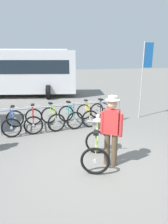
{
  "coord_description": "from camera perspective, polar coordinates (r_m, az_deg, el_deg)",
  "views": [
    {
      "loc": [
        -1.58,
        -4.05,
        2.54
      ],
      "look_at": [
        -0.03,
        1.27,
        1.0
      ],
      "focal_mm": 31.22,
      "sensor_mm": 36.0,
      "label": 1
    }
  ],
  "objects": [
    {
      "name": "racked_bike_blue",
      "position": [
        7.3,
        -20.02,
        -2.76
      ],
      "size": [
        0.73,
        1.15,
        0.98
      ],
      "color": "black",
      "rests_on": "ground"
    },
    {
      "name": "racked_bike_black",
      "position": [
        8.08,
        5.52,
        -0.13
      ],
      "size": [
        0.83,
        1.2,
        0.97
      ],
      "color": "black",
      "rests_on": "ground"
    },
    {
      "name": "person_with_featured_bike",
      "position": [
        4.62,
        8.04,
        -4.79
      ],
      "size": [
        0.43,
        0.38,
        1.72
      ],
      "color": "brown",
      "rests_on": "ground"
    },
    {
      "name": "bike_rack_rail",
      "position": [
        7.27,
        -5.51,
        0.8
      ],
      "size": [
        4.6,
        0.42,
        0.88
      ],
      "color": "#99999E",
      "rests_on": "ground"
    },
    {
      "name": "racked_bike_yellow",
      "position": [
        7.81,
        0.9,
        -0.63
      ],
      "size": [
        0.72,
        1.15,
        0.98
      ],
      "color": "black",
      "rests_on": "ground"
    },
    {
      "name": "ground_plane",
      "position": [
        5.04,
        4.54,
        -14.8
      ],
      "size": [
        80.0,
        80.0,
        0.0
      ],
      "primitive_type": "plane",
      "color": "slate"
    },
    {
      "name": "racked_bike_lime",
      "position": [
        7.43,
        -9.2,
        -1.68
      ],
      "size": [
        0.82,
        1.19,
        0.97
      ],
      "color": "black",
      "rests_on": "ground"
    },
    {
      "name": "bus_distant",
      "position": [
        14.49,
        -23.11,
        11.16
      ],
      "size": [
        10.31,
        4.84,
        3.08
      ],
      "color": "silver",
      "rests_on": "ground"
    },
    {
      "name": "featured_bicycle",
      "position": [
        4.96,
        3.71,
        -8.98
      ],
      "size": [
        1.03,
        1.26,
        1.09
      ],
      "color": "black",
      "rests_on": "ground"
    },
    {
      "name": "racked_bike_teal",
      "position": [
        7.59,
        -4.02,
        -1.15
      ],
      "size": [
        0.81,
        1.19,
        0.98
      ],
      "color": "black",
      "rests_on": "ground"
    },
    {
      "name": "banner_flag",
      "position": [
        8.71,
        17.63,
        12.79
      ],
      "size": [
        0.45,
        0.05,
        3.2
      ],
      "color": "#B2B2B7",
      "rests_on": "ground"
    },
    {
      "name": "racked_bike_red",
      "position": [
        7.33,
        -14.56,
        -2.23
      ],
      "size": [
        0.71,
        1.12,
        0.97
      ],
      "color": "black",
      "rests_on": "ground"
    }
  ]
}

